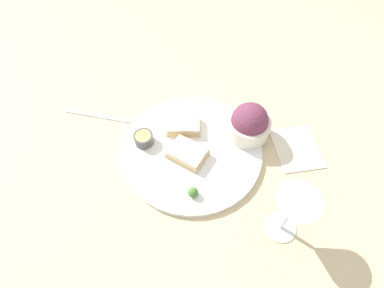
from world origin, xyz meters
TOP-DOWN VIEW (x-y plane):
  - ground_plane at (0.00, 0.00)m, footprint 4.00×4.00m
  - dinner_plate at (0.00, 0.00)m, footprint 0.36×0.36m
  - salad_bowl at (-0.13, -0.08)m, footprint 0.11×0.11m
  - sauce_ramekin at (0.12, 0.01)m, footprint 0.05×0.05m
  - cheese_toast_near at (0.01, 0.02)m, footprint 0.11×0.09m
  - cheese_toast_far at (0.04, -0.06)m, footprint 0.10×0.08m
  - wine_glass at (-0.24, 0.14)m, footprint 0.09×0.09m
  - garnish at (-0.03, 0.12)m, footprint 0.02×0.02m
  - napkin at (-0.26, -0.08)m, footprint 0.16×0.17m
  - fork at (0.29, -0.05)m, footprint 0.19×0.02m

SIDE VIEW (x-z plane):
  - ground_plane at x=0.00m, z-range 0.00..0.00m
  - napkin at x=-0.26m, z-range 0.00..0.01m
  - fork at x=0.29m, z-range 0.00..0.01m
  - dinner_plate at x=0.00m, z-range 0.00..0.01m
  - garnish at x=-0.03m, z-range 0.01..0.04m
  - cheese_toast_far at x=0.04m, z-range 0.01..0.04m
  - cheese_toast_near at x=0.01m, z-range 0.01..0.04m
  - sauce_ramekin at x=0.12m, z-range 0.02..0.04m
  - salad_bowl at x=-0.13m, z-range 0.01..0.10m
  - wine_glass at x=-0.24m, z-range 0.03..0.18m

